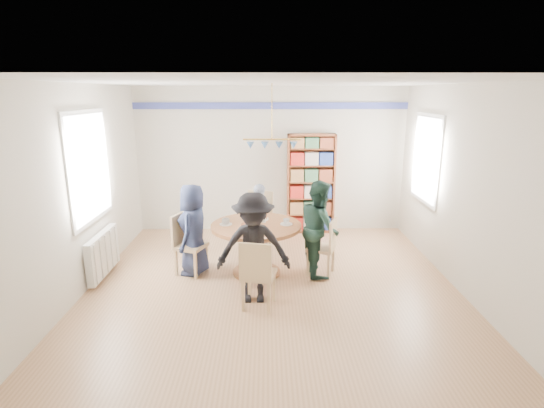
{
  "coord_description": "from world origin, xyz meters",
  "views": [
    {
      "loc": [
        -0.07,
        -5.4,
        2.57
      ],
      "look_at": [
        0.0,
        0.4,
        1.05
      ],
      "focal_mm": 28.0,
      "sensor_mm": 36.0,
      "label": 1
    }
  ],
  "objects_px": {
    "chair_left": "(186,241)",
    "chair_far": "(259,218)",
    "dining_table": "(256,237)",
    "person_far": "(259,218)",
    "person_near": "(253,248)",
    "chair_right": "(326,245)",
    "radiator": "(103,254)",
    "person_left": "(193,230)",
    "person_right": "(319,228)",
    "chair_near": "(257,272)",
    "bookshelf": "(311,185)"
  },
  "relations": [
    {
      "from": "chair_right",
      "to": "chair_far",
      "type": "height_order",
      "value": "chair_far"
    },
    {
      "from": "chair_right",
      "to": "person_far",
      "type": "xyz_separation_m",
      "value": [
        -0.97,
        0.97,
        0.12
      ]
    },
    {
      "from": "person_right",
      "to": "radiator",
      "type": "bearing_deg",
      "value": 83.59
    },
    {
      "from": "dining_table",
      "to": "person_left",
      "type": "distance_m",
      "value": 0.91
    },
    {
      "from": "chair_right",
      "to": "chair_far",
      "type": "distance_m",
      "value": 1.46
    },
    {
      "from": "dining_table",
      "to": "chair_left",
      "type": "bearing_deg",
      "value": 178.15
    },
    {
      "from": "radiator",
      "to": "chair_left",
      "type": "bearing_deg",
      "value": 6.13
    },
    {
      "from": "person_near",
      "to": "bookshelf",
      "type": "bearing_deg",
      "value": 69.88
    },
    {
      "from": "radiator",
      "to": "person_left",
      "type": "relative_size",
      "value": 0.75
    },
    {
      "from": "person_right",
      "to": "person_near",
      "type": "height_order",
      "value": "person_near"
    },
    {
      "from": "chair_far",
      "to": "person_near",
      "type": "relative_size",
      "value": 0.7
    },
    {
      "from": "dining_table",
      "to": "person_near",
      "type": "height_order",
      "value": "person_near"
    },
    {
      "from": "chair_right",
      "to": "person_near",
      "type": "bearing_deg",
      "value": -142.09
    },
    {
      "from": "dining_table",
      "to": "person_right",
      "type": "height_order",
      "value": "person_right"
    },
    {
      "from": "chair_left",
      "to": "radiator",
      "type": "bearing_deg",
      "value": -173.87
    },
    {
      "from": "dining_table",
      "to": "person_right",
      "type": "bearing_deg",
      "value": -0.24
    },
    {
      "from": "dining_table",
      "to": "chair_far",
      "type": "bearing_deg",
      "value": 89.26
    },
    {
      "from": "person_right",
      "to": "bookshelf",
      "type": "xyz_separation_m",
      "value": [
        0.06,
        1.95,
        0.22
      ]
    },
    {
      "from": "radiator",
      "to": "chair_far",
      "type": "xyz_separation_m",
      "value": [
        2.2,
        1.1,
        0.19
      ]
    },
    {
      "from": "radiator",
      "to": "chair_near",
      "type": "height_order",
      "value": "chair_near"
    },
    {
      "from": "chair_left",
      "to": "person_left",
      "type": "xyz_separation_m",
      "value": [
        0.12,
        0.0,
        0.17
      ]
    },
    {
      "from": "radiator",
      "to": "chair_right",
      "type": "height_order",
      "value": "chair_right"
    },
    {
      "from": "person_left",
      "to": "dining_table",
      "type": "bearing_deg",
      "value": 97.54
    },
    {
      "from": "person_near",
      "to": "person_right",
      "type": "bearing_deg",
      "value": 41.9
    },
    {
      "from": "chair_left",
      "to": "chair_far",
      "type": "distance_m",
      "value": 1.42
    },
    {
      "from": "chair_near",
      "to": "person_right",
      "type": "height_order",
      "value": "person_right"
    },
    {
      "from": "chair_right",
      "to": "chair_near",
      "type": "bearing_deg",
      "value": -133.62
    },
    {
      "from": "radiator",
      "to": "dining_table",
      "type": "height_order",
      "value": "dining_table"
    },
    {
      "from": "dining_table",
      "to": "chair_right",
      "type": "relative_size",
      "value": 1.55
    },
    {
      "from": "chair_left",
      "to": "chair_right",
      "type": "xyz_separation_m",
      "value": [
        2.02,
        -0.09,
        -0.03
      ]
    },
    {
      "from": "person_near",
      "to": "chair_far",
      "type": "bearing_deg",
      "value": 88.5
    },
    {
      "from": "chair_left",
      "to": "chair_far",
      "type": "bearing_deg",
      "value": 43.36
    },
    {
      "from": "person_left",
      "to": "chair_left",
      "type": "bearing_deg",
      "value": -79.97
    },
    {
      "from": "chair_left",
      "to": "person_far",
      "type": "bearing_deg",
      "value": 39.87
    },
    {
      "from": "person_far",
      "to": "chair_left",
      "type": "bearing_deg",
      "value": 58.79
    },
    {
      "from": "person_left",
      "to": "chair_right",
      "type": "bearing_deg",
      "value": 96.84
    },
    {
      "from": "chair_far",
      "to": "person_far",
      "type": "distance_m",
      "value": 0.11
    },
    {
      "from": "chair_left",
      "to": "person_left",
      "type": "height_order",
      "value": "person_left"
    },
    {
      "from": "chair_right",
      "to": "person_near",
      "type": "height_order",
      "value": "person_near"
    },
    {
      "from": "radiator",
      "to": "dining_table",
      "type": "relative_size",
      "value": 0.77
    },
    {
      "from": "dining_table",
      "to": "person_far",
      "type": "bearing_deg",
      "value": 88.09
    },
    {
      "from": "chair_left",
      "to": "person_left",
      "type": "relative_size",
      "value": 0.67
    },
    {
      "from": "radiator",
      "to": "person_right",
      "type": "relative_size",
      "value": 0.72
    },
    {
      "from": "person_right",
      "to": "person_near",
      "type": "bearing_deg",
      "value": 124.55
    },
    {
      "from": "person_far",
      "to": "person_near",
      "type": "bearing_deg",
      "value": 107.52
    },
    {
      "from": "chair_left",
      "to": "bookshelf",
      "type": "distance_m",
      "value": 2.8
    },
    {
      "from": "person_right",
      "to": "person_near",
      "type": "xyz_separation_m",
      "value": [
        -0.92,
        -0.85,
        0.01
      ]
    },
    {
      "from": "dining_table",
      "to": "chair_left",
      "type": "xyz_separation_m",
      "value": [
        -1.02,
        0.03,
        -0.06
      ]
    },
    {
      "from": "chair_right",
      "to": "chair_far",
      "type": "xyz_separation_m",
      "value": [
        -0.99,
        1.07,
        0.08
      ]
    },
    {
      "from": "bookshelf",
      "to": "dining_table",
      "type": "bearing_deg",
      "value": -116.58
    }
  ]
}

